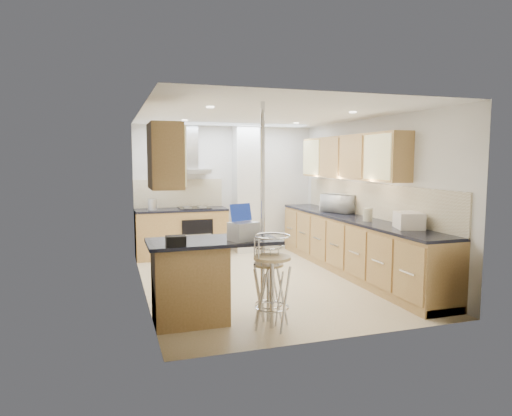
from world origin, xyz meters
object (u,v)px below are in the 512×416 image
object	(u,v)px
bar_stool_end	(268,284)
laptop	(243,231)
microwave	(340,203)
bread_bin	(409,220)
bar_stool_near	(272,281)

from	to	relation	value
bar_stool_end	laptop	bearing A→B (deg)	84.08
bar_stool_end	microwave	bearing A→B (deg)	-30.66
laptop	bread_bin	size ratio (longest dim) A/B	0.72
bar_stool_end	bread_bin	size ratio (longest dim) A/B	2.13
bar_stool_near	bread_bin	bearing A→B (deg)	27.56
microwave	bar_stool_near	world-z (taller)	microwave
bar_stool_end	bread_bin	bearing A→B (deg)	-67.83
microwave	bar_stool_near	bearing A→B (deg)	115.18
bar_stool_end	bread_bin	xyz separation A→B (m)	(2.13, 0.38, 0.59)
microwave	bar_stool_end	world-z (taller)	microwave
microwave	bar_stool_end	bearing A→B (deg)	113.19
laptop	bar_stool_near	xyz separation A→B (m)	(0.24, -0.29, -0.52)
bar_stool_end	bar_stool_near	bearing A→B (deg)	-176.16
microwave	bar_stool_end	xyz separation A→B (m)	(-2.14, -2.32, -0.64)
laptop	bar_stool_near	bearing A→B (deg)	-72.11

